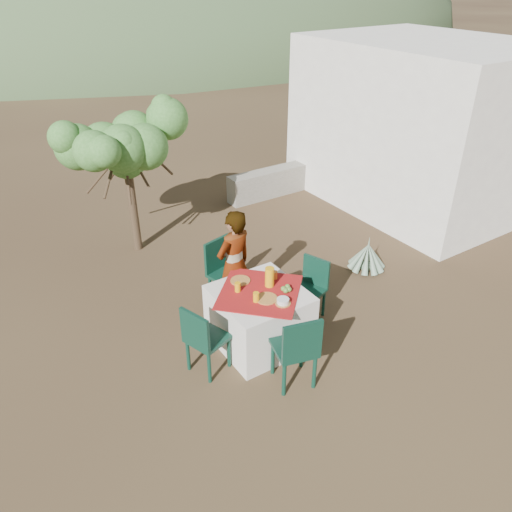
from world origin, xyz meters
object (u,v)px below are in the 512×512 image
Objects in this scene: chair_left at (203,338)px; shrub_tree at (128,150)px; guesthouse at (421,124)px; juice_pitcher at (270,277)px; chair_near at (297,348)px; agave at (367,257)px; table at (259,317)px; chair_far at (224,269)px; chair_right at (311,285)px; person at (234,265)px.

shrub_tree is (0.51, 3.28, 1.18)m from chair_left.
guesthouse is (5.94, 2.25, 1.00)m from chair_left.
guesthouse is at bearing 23.12° from juice_pitcher.
chair_near reaches higher than agave.
chair_left is at bearing -159.26° from guesthouse.
chair_far is at bearing 86.12° from table.
chair_near is 1.37m from chair_right.
chair_right is at bearing 6.61° from table.
chair_far is at bearing 169.05° from agave.
chair_far is 5.26m from guesthouse.
guesthouse is at bearing -87.75° from chair_left.
chair_near is at bearing -105.37° from juice_pitcher.
table is 0.85m from chair_left.
agave is 2.36m from juice_pitcher.
agave is at bearing 13.04° from juice_pitcher.
agave is 3.42m from guesthouse.
person is 5.31m from guesthouse.
chair_right reaches higher than agave.
guesthouse is (2.73, 1.60, 1.29)m from agave.
agave is at bearing -135.46° from chair_near.
chair_near is 0.46× the size of shrub_tree.
chair_right is 4.79m from guesthouse.
chair_left is 1.07× the size of chair_right.
chair_left reaches higher than agave.
chair_left is 1.09m from juice_pitcher.
chair_right is 0.83m from juice_pitcher.
person is (-0.84, 0.58, 0.30)m from chair_right.
person is 0.66m from juice_pitcher.
juice_pitcher is (-4.93, -2.11, -0.61)m from guesthouse.
table is at bearing -157.18° from guesthouse.
chair_near is 6.07m from guesthouse.
table is 5.65m from guesthouse.
guesthouse is 5.40m from juice_pitcher.
juice_pitcher is (0.50, -3.13, -0.79)m from shrub_tree.
table is 1.45× the size of chair_left.
chair_left is at bearing -171.90° from juice_pitcher.
juice_pitcher is at bearing -166.96° from agave.
agave is at bearing 13.09° from table.
juice_pitcher reaches higher than agave.
chair_right reaches higher than table.
shrub_tree reaches higher than table.
chair_near is at bearing -108.62° from chair_far.
chair_left is (-0.76, 0.76, -0.04)m from chair_near.
shrub_tree reaches higher than chair_near.
shrub_tree reaches higher than chair_far.
shrub_tree is 3.38× the size of agave.
chair_near is at bearing -153.49° from chair_left.
chair_left is at bearing -143.60° from chair_far.
chair_near is (-0.08, -0.86, 0.16)m from table.
shrub_tree reaches higher than juice_pitcher.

